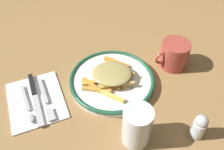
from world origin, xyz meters
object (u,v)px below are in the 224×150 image
at_px(napkin, 36,100).
at_px(plate, 112,80).
at_px(knife, 34,94).
at_px(fries_heap, 112,76).
at_px(fork, 45,98).
at_px(water_glass, 137,126).
at_px(coffee_mug, 174,55).
at_px(salt_shaker, 199,126).
at_px(spoon, 28,110).

bearing_deg(napkin, plate, 172.30).
bearing_deg(knife, fries_heap, 167.03).
height_order(fork, knife, knife).
xyz_separation_m(fries_heap, napkin, (0.24, -0.04, -0.03)).
height_order(napkin, water_glass, water_glass).
bearing_deg(napkin, water_glass, 132.10).
bearing_deg(plate, water_glass, 82.93).
distance_m(fork, knife, 0.04).
bearing_deg(coffee_mug, napkin, -4.86).
bearing_deg(fork, coffee_mug, 176.40).
distance_m(plate, coffee_mug, 0.23).
bearing_deg(water_glass, napkin, -47.90).
xyz_separation_m(plate, salt_shaker, (-0.13, 0.27, 0.03)).
distance_m(knife, water_glass, 0.34).
relative_size(fork, salt_shaker, 2.07).
height_order(plate, spoon, plate).
distance_m(spoon, coffee_mug, 0.50).
relative_size(knife, water_glass, 1.76).
relative_size(coffee_mug, salt_shaker, 1.47).
distance_m(fries_heap, water_glass, 0.21).
bearing_deg(fork, knife, -49.32).
xyz_separation_m(plate, water_glass, (0.03, 0.21, 0.05)).
height_order(napkin, spoon, spoon).
distance_m(knife, spoon, 0.06).
height_order(plate, fries_heap, fries_heap).
bearing_deg(water_glass, salt_shaker, 158.41).
bearing_deg(spoon, plate, -179.58).
distance_m(fork, water_glass, 0.30).
bearing_deg(coffee_mug, water_glass, 38.15).
bearing_deg(napkin, spoon, 51.71).
bearing_deg(napkin, fork, 156.30).
bearing_deg(fries_heap, plate, -109.66).
bearing_deg(fries_heap, knife, -12.97).
bearing_deg(fork, napkin, -23.70).
distance_m(fork, spoon, 0.06).
distance_m(coffee_mug, salt_shaker, 0.28).
xyz_separation_m(fries_heap, spoon, (0.27, -0.00, -0.03)).
bearing_deg(salt_shaker, coffee_mug, -111.02).
relative_size(knife, salt_shaker, 2.48).
xyz_separation_m(fork, water_glass, (-0.19, 0.23, 0.05)).
bearing_deg(spoon, napkin, -128.29).
distance_m(napkin, salt_shaker, 0.48).
height_order(plate, coffee_mug, coffee_mug).
xyz_separation_m(spoon, coffee_mug, (-0.50, 0.01, 0.03)).
bearing_deg(water_glass, fries_heap, -96.83).
relative_size(napkin, coffee_mug, 1.62).
xyz_separation_m(fries_heap, knife, (0.24, -0.06, -0.03)).
distance_m(knife, coffee_mug, 0.48).
bearing_deg(fries_heap, napkin, -8.60).
relative_size(plate, knife, 1.32).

